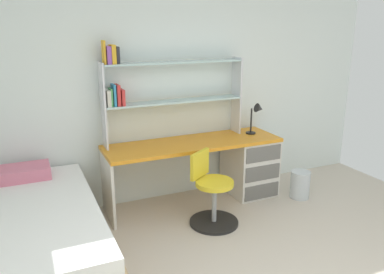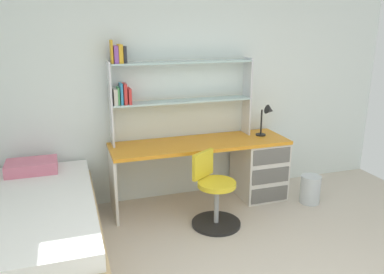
{
  "view_description": "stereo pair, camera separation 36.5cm",
  "coord_description": "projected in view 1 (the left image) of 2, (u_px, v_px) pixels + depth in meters",
  "views": [
    {
      "loc": [
        -1.61,
        -1.44,
        2.04
      ],
      "look_at": [
        -0.17,
        1.77,
        1.03
      ],
      "focal_mm": 36.36,
      "sensor_mm": 36.0,
      "label": 1
    },
    {
      "loc": [
        -1.26,
        -1.57,
        2.04
      ],
      "look_at": [
        -0.17,
        1.77,
        1.03
      ],
      "focal_mm": 36.36,
      "sensor_mm": 36.0,
      "label": 2
    }
  ],
  "objects": [
    {
      "name": "swivel_chair",
      "position": [
        212.0,
        196.0,
        4.09
      ],
      "size": [
        0.52,
        0.52,
        0.78
      ],
      "color": "black",
      "rests_on": "ground_plane"
    },
    {
      "name": "desk_lamp",
      "position": [
        257.0,
        114.0,
        4.71
      ],
      "size": [
        0.2,
        0.17,
        0.38
      ],
      "color": "black",
      "rests_on": "desk"
    },
    {
      "name": "waste_bin",
      "position": [
        300.0,
        185.0,
        4.74
      ],
      "size": [
        0.24,
        0.24,
        0.34
      ],
      "primitive_type": "cylinder",
      "color": "silver",
      "rests_on": "ground_plane"
    },
    {
      "name": "bed_platform",
      "position": [
        31.0,
        242.0,
        3.25
      ],
      "size": [
        1.17,
        2.03,
        0.71
      ],
      "color": "tan",
      "rests_on": "ground_plane"
    },
    {
      "name": "desk",
      "position": [
        235.0,
        162.0,
        4.75
      ],
      "size": [
        2.05,
        0.62,
        0.75
      ],
      "color": "orange",
      "rests_on": "ground_plane"
    },
    {
      "name": "bookshelf_hutch",
      "position": [
        157.0,
        86.0,
        4.29
      ],
      "size": [
        1.64,
        0.22,
        1.14
      ],
      "color": "silver",
      "rests_on": "desk"
    },
    {
      "name": "room_shell",
      "position": [
        81.0,
        131.0,
        2.73
      ],
      "size": [
        5.54,
        6.54,
        2.65
      ],
      "color": "silver",
      "rests_on": "ground_plane"
    }
  ]
}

